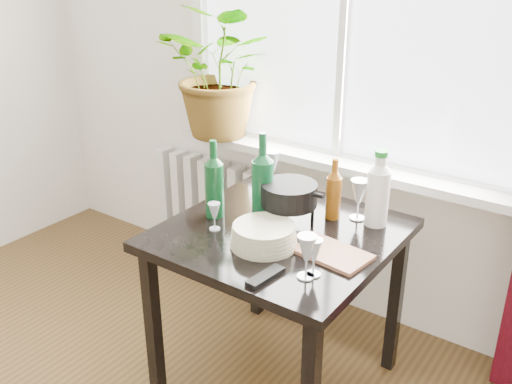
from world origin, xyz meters
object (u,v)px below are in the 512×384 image
Objects in this scene: wine_bottle_left at (214,178)px; fondue_pot at (289,204)px; wineglass_back_center at (359,199)px; cleaning_bottle at (378,187)px; wineglass_far_right at (314,257)px; wineglass_front_left at (214,216)px; table at (280,251)px; radiator at (215,206)px; wineglass_front_right at (306,256)px; cutting_board at (332,254)px; potted_plant at (223,71)px; wine_bottle_right at (263,176)px; wineglass_back_left at (272,169)px; tv_remote at (265,276)px; bottle_amber at (334,189)px; plate_stack at (264,236)px.

wine_bottle_left reaches higher than fondue_pot.
fondue_pot is at bearing -135.64° from wineglass_back_center.
wineglass_far_right is (-0.01, -0.48, -0.09)m from cleaning_bottle.
table is at bearing 34.57° from wineglass_front_left.
wineglass_front_left is (0.64, -0.77, 0.42)m from radiator.
radiator is at bearing 141.87° from wineglass_front_right.
wine_bottle_left is 0.59m from wineglass_far_right.
cutting_board is at bearing -93.46° from cleaning_bottle.
wineglass_back_center is (-0.07, 0.48, 0.02)m from wineglass_far_right.
potted_plant reaches higher than wineglass_front_left.
wine_bottle_right is 0.47m from wineglass_far_right.
wineglass_front_right reaches higher than radiator.
wineglass_back_left is 1.13× the size of tv_remote.
fondue_pot reaches higher than wineglass_front_right.
wineglass_front_right is at bearing -83.46° from wineglass_back_center.
radiator is at bearing 156.63° from fondue_pot.
wine_bottle_left reaches higher than cleaning_bottle.
wineglass_front_left is (-0.32, -0.36, -0.07)m from bottle_amber.
wineglass_back_center is at bearing 44.95° from wineglass_front_left.
wineglass_back_left is 0.38m from fondue_pot.
wine_bottle_right is (-0.11, 0.04, 0.28)m from table.
wineglass_front_right is 1.02× the size of tv_remote.
plate_stack is (0.13, -0.18, -0.15)m from wine_bottle_right.
potted_plant is 1.32m from tv_remote.
potted_plant is at bearing 147.48° from cutting_board.
cutting_board is at bearing -14.78° from fondue_pot.
potted_plant is 2.68× the size of plate_stack.
table is at bearing -77.01° from fondue_pot.
radiator is 1.11m from fondue_pot.
cleaning_bottle reaches higher than wineglass_front_left.
cleaning_bottle is at bearing 39.65° from wineglass_front_left.
cutting_board is at bearing -12.48° from table.
cleaning_bottle is 1.99× the size of wineglass_front_right.
wine_bottle_right is 0.35m from wineglass_back_left.
wineglass_back_left is (-0.47, 0.08, 0.00)m from wineglass_back_center.
table is 3.26× the size of cutting_board.
cutting_board is (0.55, -0.01, -0.16)m from wine_bottle_left.
wine_bottle_right is 1.17× the size of cleaning_bottle.
radiator is 2.43× the size of wine_bottle_left.
table is 0.37m from tv_remote.
radiator is at bearing 138.49° from plate_stack.
wine_bottle_right reaches higher than plate_stack.
cleaning_bottle is 1.25× the size of fondue_pot.
plate_stack is (-0.24, 0.10, -0.04)m from wineglass_front_right.
wine_bottle_left is (-0.29, -0.04, 0.26)m from table.
wine_bottle_right is 2.11× the size of wineglass_back_left.
radiator is 2.52× the size of cleaning_bottle.
radiator is at bearing 141.39° from wine_bottle_right.
wineglass_back_center is (0.31, 0.23, -0.10)m from wine_bottle_right.
wineglass_front_left reaches higher than radiator.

